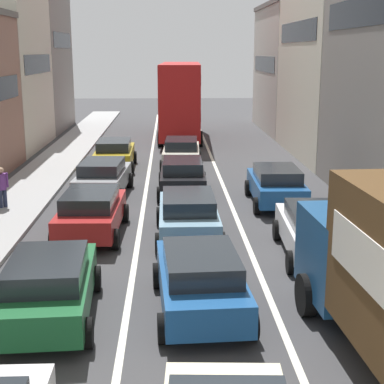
# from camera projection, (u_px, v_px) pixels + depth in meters

# --- Properties ---
(sidewalk_left) EXTENTS (2.60, 64.00, 0.14)m
(sidewalk_left) POSITION_uv_depth(u_px,v_px,m) (34.00, 185.00, 25.96)
(sidewalk_left) COLOR #9C9C9C
(sidewalk_left) RESTS_ON ground
(lane_stripe_left) EXTENTS (0.16, 60.00, 0.01)m
(lane_stripe_left) POSITION_uv_depth(u_px,v_px,m) (147.00, 185.00, 26.17)
(lane_stripe_left) COLOR silver
(lane_stripe_left) RESTS_ON ground
(lane_stripe_right) EXTENTS (0.16, 60.00, 0.01)m
(lane_stripe_right) POSITION_uv_depth(u_px,v_px,m) (223.00, 185.00, 26.31)
(lane_stripe_right) COLOR silver
(lane_stripe_right) RESTS_ON ground
(sedan_centre_lane_second) EXTENTS (2.26, 4.39, 1.49)m
(sedan_centre_lane_second) POSITION_uv_depth(u_px,v_px,m) (200.00, 279.00, 13.31)
(sedan_centre_lane_second) COLOR #194C8C
(sedan_centre_lane_second) RESTS_ON ground
(wagon_left_lane_second) EXTENTS (2.26, 4.40, 1.49)m
(wagon_left_lane_second) POSITION_uv_depth(u_px,v_px,m) (49.00, 286.00, 12.93)
(wagon_left_lane_second) COLOR #19592D
(wagon_left_lane_second) RESTS_ON ground
(hatchback_centre_lane_third) EXTENTS (2.08, 4.31, 1.49)m
(hatchback_centre_lane_third) POSITION_uv_depth(u_px,v_px,m) (188.00, 214.00, 18.57)
(hatchback_centre_lane_third) COLOR #759EB7
(hatchback_centre_lane_third) RESTS_ON ground
(sedan_left_lane_third) EXTENTS (2.16, 4.35, 1.49)m
(sedan_left_lane_third) POSITION_uv_depth(u_px,v_px,m) (91.00, 212.00, 18.91)
(sedan_left_lane_third) COLOR #A51E1E
(sedan_left_lane_third) RESTS_ON ground
(coupe_centre_lane_fourth) EXTENTS (2.11, 4.32, 1.49)m
(coupe_centre_lane_fourth) POSITION_uv_depth(u_px,v_px,m) (183.00, 175.00, 24.41)
(coupe_centre_lane_fourth) COLOR black
(coupe_centre_lane_fourth) RESTS_ON ground
(sedan_left_lane_fourth) EXTENTS (2.28, 4.41, 1.49)m
(sedan_left_lane_fourth) POSITION_uv_depth(u_px,v_px,m) (103.00, 177.00, 24.12)
(sedan_left_lane_fourth) COLOR gray
(sedan_left_lane_fourth) RESTS_ON ground
(sedan_centre_lane_fifth) EXTENTS (2.21, 4.38, 1.49)m
(sedan_centre_lane_fifth) POSITION_uv_depth(u_px,v_px,m) (181.00, 152.00, 30.12)
(sedan_centre_lane_fifth) COLOR beige
(sedan_centre_lane_fifth) RESTS_ON ground
(sedan_left_lane_fifth) EXTENTS (2.09, 4.31, 1.49)m
(sedan_left_lane_fifth) POSITION_uv_depth(u_px,v_px,m) (115.00, 153.00, 29.69)
(sedan_left_lane_fifth) COLOR #B29319
(sedan_left_lane_fifth) RESTS_ON ground
(sedan_right_lane_behind_truck) EXTENTS (2.24, 4.39, 1.49)m
(sedan_right_lane_behind_truck) POSITION_uv_depth(u_px,v_px,m) (316.00, 230.00, 16.98)
(sedan_right_lane_behind_truck) COLOR silver
(sedan_right_lane_behind_truck) RESTS_ON ground
(wagon_right_lane_far) EXTENTS (2.14, 4.34, 1.49)m
(wagon_right_lane_far) POSITION_uv_depth(u_px,v_px,m) (276.00, 184.00, 22.75)
(wagon_right_lane_far) COLOR #194C8C
(wagon_right_lane_far) RESTS_ON ground
(bus_mid_queue_primary) EXTENTS (3.09, 10.58, 5.06)m
(bus_mid_queue_primary) POSITION_uv_depth(u_px,v_px,m) (181.00, 97.00, 39.22)
(bus_mid_queue_primary) COLOR #B21919
(bus_mid_queue_primary) RESTS_ON ground
(pedestrian_near_kerb) EXTENTS (0.43, 0.39, 1.66)m
(pedestrian_near_kerb) POSITION_uv_depth(u_px,v_px,m) (2.00, 186.00, 21.80)
(pedestrian_near_kerb) COLOR #262D47
(pedestrian_near_kerb) RESTS_ON ground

